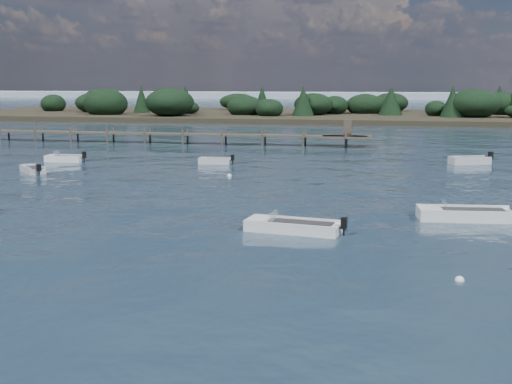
% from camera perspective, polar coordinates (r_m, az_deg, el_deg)
% --- Properties ---
extents(ground, '(400.00, 400.00, 0.00)m').
position_cam_1_polar(ground, '(78.23, 5.68, 4.95)').
color(ground, '#152431').
rests_on(ground, ground).
extents(dinghy_extra_a, '(3.39, 1.57, 1.13)m').
position_cam_1_polar(dinghy_extra_a, '(55.49, -16.65, 2.76)').
color(dinghy_extra_a, silver).
rests_on(dinghy_extra_a, ground).
extents(dinghy_mid_white_a, '(4.56, 2.15, 1.05)m').
position_cam_1_polar(dinghy_mid_white_a, '(28.52, 3.29, -3.24)').
color(dinghy_mid_white_a, silver).
rests_on(dinghy_mid_white_a, ground).
extents(dinghy_mid_white_b, '(4.90, 2.10, 1.20)m').
position_cam_1_polar(dinghy_mid_white_b, '(32.46, 18.08, -2.07)').
color(dinghy_mid_white_b, silver).
rests_on(dinghy_mid_white_b, ground).
extents(tender_far_grey, '(2.77, 2.72, 1.00)m').
position_cam_1_polar(tender_far_grey, '(49.44, -19.24, 1.79)').
color(tender_far_grey, '#AEB2B6').
rests_on(tender_far_grey, ground).
extents(tender_far_grey_b, '(3.59, 2.30, 1.22)m').
position_cam_1_polar(tender_far_grey_b, '(54.40, 18.45, 2.56)').
color(tender_far_grey_b, '#AEB2B6').
rests_on(tender_far_grey_b, ground).
extents(tender_far_white, '(2.86, 1.04, 0.98)m').
position_cam_1_polar(tender_far_white, '(51.89, -3.66, 2.68)').
color(tender_far_white, '#AEB2B6').
rests_on(tender_far_white, ground).
extents(buoy_b, '(0.32, 0.32, 0.32)m').
position_cam_1_polar(buoy_b, '(22.67, 17.64, -7.52)').
color(buoy_b, white).
rests_on(buoy_b, ground).
extents(buoy_e, '(0.32, 0.32, 0.32)m').
position_cam_1_polar(buoy_e, '(45.10, -2.38, 1.43)').
color(buoy_e, white).
rests_on(buoy_e, ground).
extents(jetty, '(64.50, 3.20, 3.40)m').
position_cam_1_polar(jetty, '(72.05, -12.85, 5.13)').
color(jetty, '#463E33').
rests_on(jetty, ground).
extents(far_headland, '(190.00, 40.00, 5.80)m').
position_cam_1_polar(far_headland, '(118.96, 19.82, 7.03)').
color(far_headland, black).
rests_on(far_headland, ground).
extents(distant_haze, '(280.00, 20.00, 2.40)m').
position_cam_1_polar(distant_haze, '(266.20, -10.36, 8.25)').
color(distant_haze, '#92A7B5').
rests_on(distant_haze, ground).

